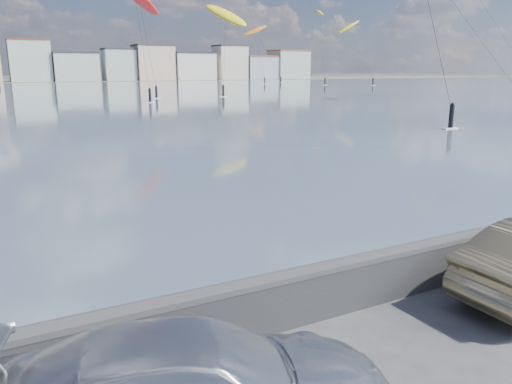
{
  "coord_description": "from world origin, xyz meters",
  "views": [
    {
      "loc": [
        -3.4,
        -4.26,
        4.53
      ],
      "look_at": [
        1.0,
        4.0,
        2.2
      ],
      "focal_mm": 35.0,
      "sensor_mm": 36.0,
      "label": 1
    }
  ],
  "objects": [
    {
      "name": "bay_water",
      "position": [
        0.0,
        91.5,
        0.01
      ],
      "size": [
        500.0,
        177.0,
        0.0
      ],
      "primitive_type": "cube",
      "color": "#465969",
      "rests_on": "ground"
    },
    {
      "name": "kitesurfer_6",
      "position": [
        80.8,
        116.2,
        19.15
      ],
      "size": [
        7.84,
        10.7,
        20.52
      ],
      "color": "#BF8C19",
      "rests_on": "ground"
    },
    {
      "name": "seawall",
      "position": [
        0.0,
        2.7,
        0.58
      ],
      "size": [
        400.0,
        0.36,
        1.08
      ],
      "color": "#28282B",
      "rests_on": "ground"
    },
    {
      "name": "kitesurfer_13",
      "position": [
        77.67,
        148.31,
        16.41
      ],
      "size": [
        9.35,
        14.03,
        19.16
      ],
      "color": "orange",
      "rests_on": "ground"
    },
    {
      "name": "kitesurfer_11",
      "position": [
        34.26,
        77.38,
        13.17
      ],
      "size": [
        7.48,
        11.95,
        16.1
      ],
      "color": "yellow",
      "rests_on": "ground"
    },
    {
      "name": "kitesurfer_15",
      "position": [
        87.88,
        111.96,
        15.39
      ],
      "size": [
        8.06,
        11.27,
        18.06
      ],
      "color": "yellow",
      "rests_on": "ground"
    }
  ]
}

